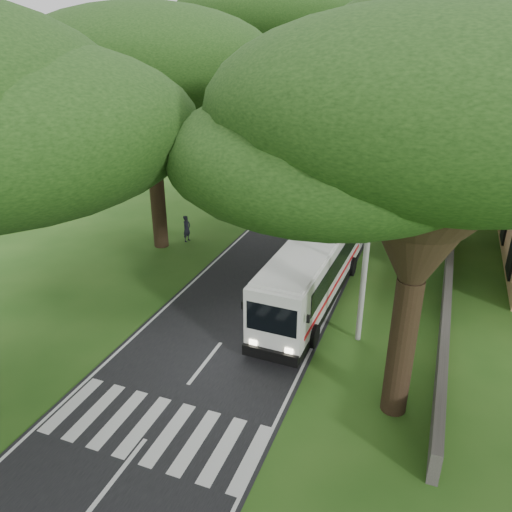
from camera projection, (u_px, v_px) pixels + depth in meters
ground at (182, 393)px, 18.70m from camera, size 140.00×140.00×0.00m
road at (333, 200)px, 39.95m from camera, size 8.00×120.00×0.04m
crosswalk at (153, 430)px, 17.00m from camera, size 8.00×3.00×0.01m
property_wall at (453, 210)px, 35.93m from camera, size 0.35×50.00×1.20m
pole_near at (366, 252)px, 20.29m from camera, size 1.60×0.24×8.00m
pole_mid at (411, 151)px, 37.29m from camera, size 1.60×0.24×8.00m
pole_far at (428, 113)px, 54.29m from camera, size 1.60×0.24×8.00m
tree_l_mida at (146, 64)px, 27.07m from camera, size 14.41×14.41×13.89m
tree_l_midb at (267, 20)px, 41.19m from camera, size 15.71×15.71×16.65m
tree_l_far at (312, 28)px, 57.06m from camera, size 15.42×15.42×16.00m
tree_r_near at (436, 112)px, 13.67m from camera, size 12.79×12.79×13.26m
tree_r_mida at (465, 43)px, 28.24m from camera, size 16.27×16.27×15.28m
tree_r_midb at (461, 25)px, 43.27m from camera, size 15.51×15.51×16.20m
tree_r_far at (469, 39)px, 58.81m from camera, size 12.89×12.89×14.37m
coach_bus at (314, 268)px, 24.40m from camera, size 2.96×11.57×3.39m
distant_car_a at (358, 152)px, 52.73m from camera, size 1.60×3.69×1.24m
distant_car_c at (400, 121)px, 69.68m from camera, size 2.98×5.43×1.49m
pedestrian at (187, 229)px, 31.84m from camera, size 0.50×0.68×1.72m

